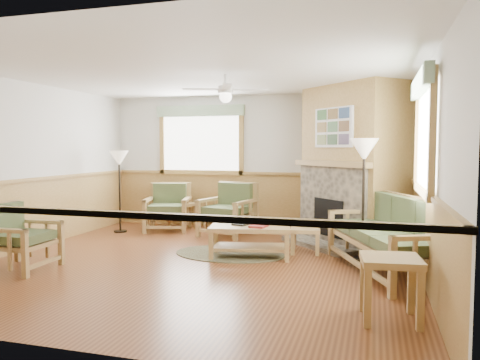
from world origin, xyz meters
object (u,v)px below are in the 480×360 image
(coffee_table, at_px, (250,242))
(floor_lamp_left, at_px, (120,191))
(sofa, at_px, (386,235))
(armchair_back_right, at_px, (228,209))
(end_table_sofa, at_px, (390,289))
(armchair_back_left, at_px, (168,207))
(end_table_chairs, at_px, (182,216))
(armchair_left, at_px, (21,237))
(floor_lamp_right, at_px, (363,199))
(footstool, at_px, (305,240))

(coffee_table, relative_size, floor_lamp_left, 0.75)
(sofa, relative_size, armchair_back_right, 2.21)
(armchair_back_right, relative_size, end_table_sofa, 1.59)
(sofa, relative_size, armchair_back_left, 2.33)
(end_table_chairs, relative_size, end_table_sofa, 0.85)
(armchair_left, relative_size, coffee_table, 0.75)
(armchair_back_left, height_order, armchair_left, armchair_back_left)
(floor_lamp_right, bearing_deg, sofa, -62.13)
(sofa, xyz_separation_m, coffee_table, (-1.95, 0.32, -0.26))
(armchair_back_right, relative_size, coffee_table, 0.82)
(armchair_back_left, distance_m, armchair_back_right, 1.32)
(armchair_left, bearing_deg, floor_lamp_right, -69.19)
(armchair_back_left, distance_m, floor_lamp_left, 0.98)
(end_table_sofa, bearing_deg, footstool, 114.19)
(armchair_back_right, height_order, footstool, armchair_back_right)
(armchair_back_right, relative_size, footstool, 2.16)
(end_table_chairs, bearing_deg, end_table_sofa, -46.56)
(sofa, height_order, armchair_back_right, sofa)
(sofa, xyz_separation_m, end_table_sofa, (0.00, -1.79, -0.19))
(armchair_left, bearing_deg, floor_lamp_left, 2.12)
(end_table_sofa, distance_m, footstool, 2.90)
(sofa, bearing_deg, footstool, -149.00)
(armchair_back_right, xyz_separation_m, end_table_sofa, (2.80, -3.69, -0.18))
(armchair_back_right, xyz_separation_m, floor_lamp_right, (2.48, -1.30, 0.40))
(end_table_sofa, distance_m, floor_lamp_left, 6.03)
(armchair_back_left, height_order, floor_lamp_right, floor_lamp_right)
(armchair_back_left, relative_size, footstool, 2.05)
(sofa, relative_size, coffee_table, 1.82)
(end_table_chairs, distance_m, floor_lamp_right, 4.05)
(floor_lamp_left, bearing_deg, armchair_back_right, 6.66)
(armchair_back_left, height_order, end_table_sofa, armchair_back_left)
(armchair_back_left, xyz_separation_m, end_table_chairs, (0.19, 0.27, -0.20))
(footstool, height_order, floor_lamp_right, floor_lamp_right)
(armchair_left, relative_size, end_table_chairs, 1.71)
(floor_lamp_right, bearing_deg, floor_lamp_left, 167.11)
(footstool, distance_m, floor_lamp_right, 1.15)
(coffee_table, height_order, end_table_chairs, end_table_chairs)
(end_table_chairs, xyz_separation_m, footstool, (2.73, -1.49, -0.06))
(end_table_chairs, distance_m, footstool, 3.11)
(sofa, distance_m, floor_lamp_left, 5.20)
(armchair_left, bearing_deg, sofa, -77.09)
(end_table_chairs, xyz_separation_m, floor_lamp_right, (3.60, -1.74, 0.63))
(end_table_chairs, bearing_deg, armchair_back_left, -125.17)
(armchair_back_right, xyz_separation_m, footstool, (1.61, -1.05, -0.29))
(sofa, height_order, end_table_sofa, sofa)
(footstool, bearing_deg, end_table_sofa, -65.81)
(armchair_left, relative_size, floor_lamp_right, 0.50)
(sofa, bearing_deg, armchair_back_right, -147.51)
(end_table_sofa, bearing_deg, floor_lamp_right, 97.53)
(end_table_chairs, bearing_deg, sofa, -30.87)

